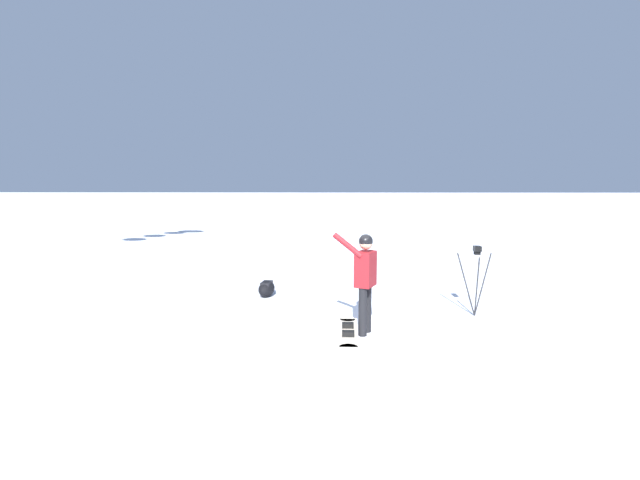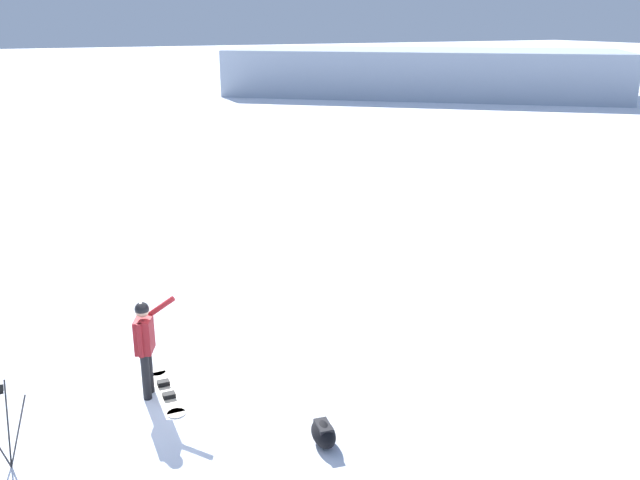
% 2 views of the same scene
% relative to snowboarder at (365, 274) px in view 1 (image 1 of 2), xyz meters
% --- Properties ---
extents(ground_plane, '(300.00, 300.00, 0.00)m').
position_rel_snowboarder_xyz_m(ground_plane, '(0.45, -0.12, -1.01)').
color(ground_plane, white).
extents(snowboarder, '(0.75, 0.47, 1.69)m').
position_rel_snowboarder_xyz_m(snowboarder, '(0.00, 0.00, 0.00)').
color(snowboarder, black).
rests_on(snowboarder, ground_plane).
extents(snowboard, '(0.31, 1.74, 0.10)m').
position_rel_snowboarder_xyz_m(snowboard, '(0.27, -0.03, -0.99)').
color(snowboard, beige).
rests_on(snowboard, ground_plane).
extents(gear_bag_large, '(0.41, 0.65, 0.34)m').
position_rel_snowboarder_xyz_m(gear_bag_large, '(2.02, -2.47, -0.83)').
color(gear_bag_large, black).
rests_on(gear_bag_large, ground_plane).
extents(camera_tripod, '(0.66, 0.60, 1.34)m').
position_rel_snowboarder_xyz_m(camera_tripod, '(-2.15, -1.12, -0.06)').
color(camera_tripod, '#262628').
rests_on(camera_tripod, ground_plane).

